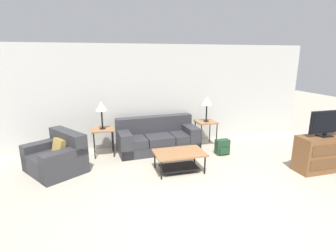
% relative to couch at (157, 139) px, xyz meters
% --- Properties ---
extents(ground_plane, '(24.00, 24.00, 0.00)m').
position_rel_couch_xyz_m(ground_plane, '(0.13, -3.07, -0.30)').
color(ground_plane, beige).
extents(wall_back, '(8.67, 0.06, 2.60)m').
position_rel_couch_xyz_m(wall_back, '(0.13, 0.56, 1.00)').
color(wall_back, silver).
rests_on(wall_back, ground_plane).
extents(couch, '(2.01, 0.97, 0.82)m').
position_rel_couch_xyz_m(couch, '(0.00, 0.00, 0.00)').
color(couch, '#38383D').
rests_on(couch, ground_plane).
extents(armchair, '(1.36, 1.42, 0.80)m').
position_rel_couch_xyz_m(armchair, '(-2.28, -0.66, -0.01)').
color(armchair, '#38383D').
rests_on(armchair, ground_plane).
extents(coffee_table, '(1.02, 0.68, 0.41)m').
position_rel_couch_xyz_m(coffee_table, '(0.14, -1.34, 0.01)').
color(coffee_table, '#A87042').
rests_on(coffee_table, ground_plane).
extents(side_table_left, '(0.51, 0.50, 0.65)m').
position_rel_couch_xyz_m(side_table_left, '(-1.31, 0.02, 0.28)').
color(side_table_left, '#A87042').
rests_on(side_table_left, ground_plane).
extents(side_table_right, '(0.51, 0.50, 0.65)m').
position_rel_couch_xyz_m(side_table_right, '(1.32, 0.02, 0.28)').
color(side_table_right, '#A87042').
rests_on(side_table_right, ground_plane).
extents(table_lamp_left, '(0.28, 0.28, 0.65)m').
position_rel_couch_xyz_m(table_lamp_left, '(-1.31, 0.02, 0.88)').
color(table_lamp_left, black).
rests_on(table_lamp_left, side_table_left).
extents(table_lamp_right, '(0.28, 0.28, 0.65)m').
position_rel_couch_xyz_m(table_lamp_right, '(1.32, 0.02, 0.88)').
color(table_lamp_right, black).
rests_on(table_lamp_right, side_table_right).
extents(tv_console, '(1.07, 0.46, 0.74)m').
position_rel_couch_xyz_m(tv_console, '(2.96, -2.11, 0.07)').
color(tv_console, brown).
rests_on(tv_console, ground_plane).
extents(television, '(0.77, 0.20, 0.52)m').
position_rel_couch_xyz_m(television, '(2.96, -2.11, 0.73)').
color(television, black).
rests_on(television, tv_console).
extents(backpack, '(0.32, 0.26, 0.36)m').
position_rel_couch_xyz_m(backpack, '(1.44, -0.71, -0.12)').
color(backpack, '#23472D').
rests_on(backpack, ground_plane).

